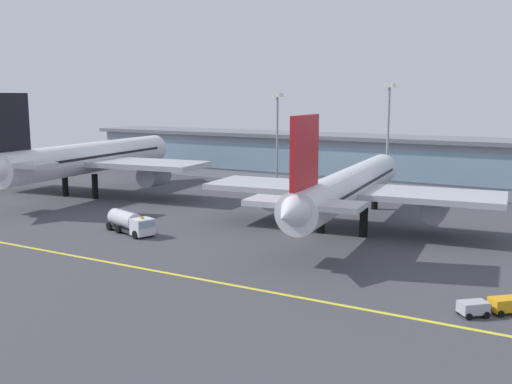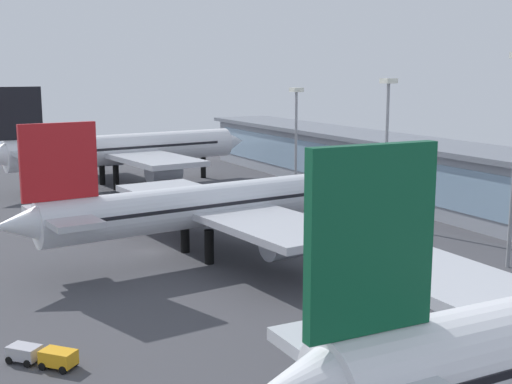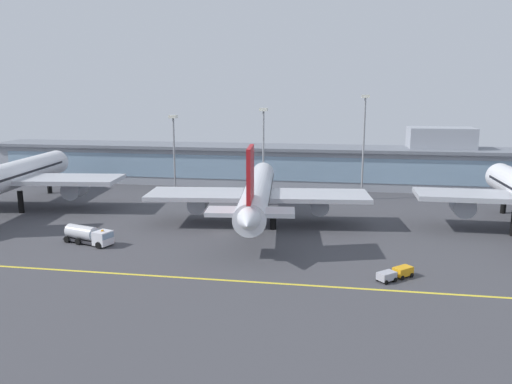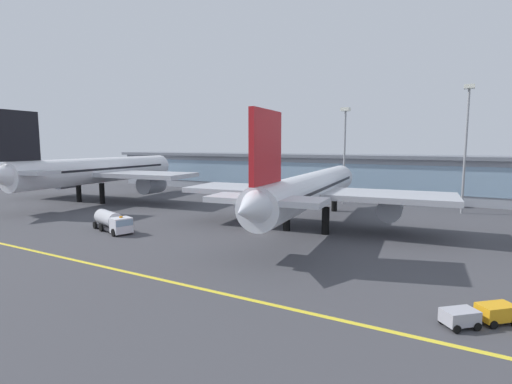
{
  "view_description": "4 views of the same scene",
  "coord_description": "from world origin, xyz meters",
  "px_view_note": "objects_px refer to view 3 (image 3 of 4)",
  "views": [
    {
      "loc": [
        34.31,
        -70.37,
        18.71
      ],
      "look_at": [
        -8.95,
        5.19,
        4.56
      ],
      "focal_mm": 41.75,
      "sensor_mm": 36.0,
      "label": 1
    },
    {
      "loc": [
        77.48,
        -25.41,
        21.92
      ],
      "look_at": [
        1.99,
        13.43,
        6.63
      ],
      "focal_mm": 47.54,
      "sensor_mm": 36.0,
      "label": 2
    },
    {
      "loc": [
        19.89,
        -83.41,
        24.27
      ],
      "look_at": [
        4.55,
        7.18,
        6.19
      ],
      "focal_mm": 35.42,
      "sensor_mm": 36.0,
      "label": 3
    },
    {
      "loc": [
        26.59,
        -48.94,
        12.93
      ],
      "look_at": [
        -3.29,
        4.01,
        5.53
      ],
      "focal_mm": 27.24,
      "sensor_mm": 36.0,
      "label": 4
    }
  ],
  "objects_px": {
    "airliner_near_left": "(10,177)",
    "apron_light_mast_west": "(364,132)",
    "baggage_tug_near": "(396,273)",
    "apron_light_mast_east": "(174,141)",
    "apron_light_mast_centre": "(263,138)",
    "airliner_near_right": "(258,193)",
    "fuel_tanker_truck": "(89,235)"
  },
  "relations": [
    {
      "from": "airliner_near_left",
      "to": "apron_light_mast_west",
      "type": "distance_m",
      "value": 77.21
    },
    {
      "from": "baggage_tug_near",
      "to": "apron_light_mast_east",
      "type": "relative_size",
      "value": 0.27
    },
    {
      "from": "apron_light_mast_centre",
      "to": "baggage_tug_near",
      "type": "bearing_deg",
      "value": -63.6
    },
    {
      "from": "airliner_near_right",
      "to": "apron_light_mast_west",
      "type": "relative_size",
      "value": 2.2
    },
    {
      "from": "baggage_tug_near",
      "to": "apron_light_mast_east",
      "type": "bearing_deg",
      "value": 91.11
    },
    {
      "from": "airliner_near_right",
      "to": "apron_light_mast_west",
      "type": "bearing_deg",
      "value": -43.05
    },
    {
      "from": "airliner_near_left",
      "to": "airliner_near_right",
      "type": "bearing_deg",
      "value": -101.19
    },
    {
      "from": "airliner_near_right",
      "to": "airliner_near_left",
      "type": "bearing_deg",
      "value": 79.52
    },
    {
      "from": "baggage_tug_near",
      "to": "airliner_near_right",
      "type": "bearing_deg",
      "value": 90.17
    },
    {
      "from": "baggage_tug_near",
      "to": "apron_light_mast_east",
      "type": "distance_m",
      "value": 69.6
    },
    {
      "from": "fuel_tanker_truck",
      "to": "airliner_near_right",
      "type": "bearing_deg",
      "value": 51.4
    },
    {
      "from": "baggage_tug_near",
      "to": "apron_light_mast_centre",
      "type": "distance_m",
      "value": 59.45
    },
    {
      "from": "airliner_near_right",
      "to": "fuel_tanker_truck",
      "type": "distance_m",
      "value": 30.48
    },
    {
      "from": "airliner_near_left",
      "to": "apron_light_mast_east",
      "type": "bearing_deg",
      "value": -60.77
    },
    {
      "from": "airliner_near_left",
      "to": "airliner_near_right",
      "type": "height_order",
      "value": "airliner_near_left"
    },
    {
      "from": "airliner_near_left",
      "to": "apron_light_mast_west",
      "type": "height_order",
      "value": "apron_light_mast_west"
    },
    {
      "from": "fuel_tanker_truck",
      "to": "apron_light_mast_east",
      "type": "bearing_deg",
      "value": 106.95
    },
    {
      "from": "fuel_tanker_truck",
      "to": "apron_light_mast_west",
      "type": "bearing_deg",
      "value": 61.7
    },
    {
      "from": "fuel_tanker_truck",
      "to": "apron_light_mast_centre",
      "type": "bearing_deg",
      "value": 81.24
    },
    {
      "from": "baggage_tug_near",
      "to": "apron_light_mast_east",
      "type": "height_order",
      "value": "apron_light_mast_east"
    },
    {
      "from": "airliner_near_left",
      "to": "apron_light_mast_centre",
      "type": "distance_m",
      "value": 55.7
    },
    {
      "from": "fuel_tanker_truck",
      "to": "baggage_tug_near",
      "type": "xyz_separation_m",
      "value": [
        47.76,
        -8.09,
        -0.72
      ]
    },
    {
      "from": "apron_light_mast_centre",
      "to": "airliner_near_right",
      "type": "bearing_deg",
      "value": -83.41
    },
    {
      "from": "apron_light_mast_east",
      "to": "fuel_tanker_truck",
      "type": "bearing_deg",
      "value": -90.91
    },
    {
      "from": "fuel_tanker_truck",
      "to": "apron_light_mast_centre",
      "type": "height_order",
      "value": "apron_light_mast_centre"
    },
    {
      "from": "baggage_tug_near",
      "to": "apron_light_mast_centre",
      "type": "relative_size",
      "value": 0.25
    },
    {
      "from": "fuel_tanker_truck",
      "to": "apron_light_mast_centre",
      "type": "distance_m",
      "value": 50.59
    },
    {
      "from": "airliner_near_right",
      "to": "apron_light_mast_centre",
      "type": "distance_m",
      "value": 28.47
    },
    {
      "from": "apron_light_mast_centre",
      "to": "apron_light_mast_east",
      "type": "xyz_separation_m",
      "value": [
        -21.31,
        -2.15,
        -0.97
      ]
    },
    {
      "from": "airliner_near_right",
      "to": "apron_light_mast_centre",
      "type": "relative_size",
      "value": 2.52
    },
    {
      "from": "airliner_near_right",
      "to": "apron_light_mast_centre",
      "type": "height_order",
      "value": "apron_light_mast_centre"
    },
    {
      "from": "airliner_near_right",
      "to": "apron_light_mast_centre",
      "type": "bearing_deg",
      "value": 0.39
    }
  ]
}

